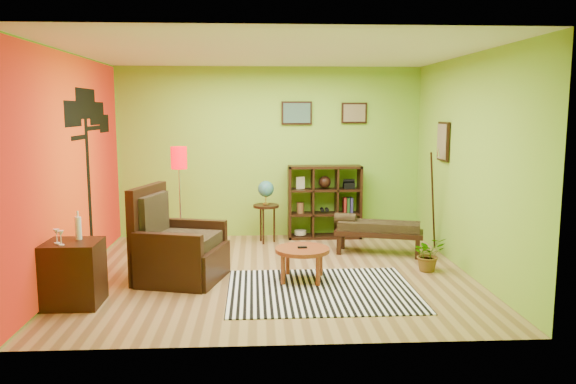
{
  "coord_description": "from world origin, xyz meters",
  "views": [
    {
      "loc": [
        -0.21,
        -7.03,
        2.09
      ],
      "look_at": [
        0.19,
        0.11,
        1.05
      ],
      "focal_mm": 35.0,
      "sensor_mm": 36.0,
      "label": 1
    }
  ],
  "objects": [
    {
      "name": "floor_lamp",
      "position": [
        -1.34,
        1.16,
        1.27
      ],
      "size": [
        0.24,
        0.24,
        1.57
      ],
      "color": "silver",
      "rests_on": "ground"
    },
    {
      "name": "potted_plant",
      "position": [
        2.03,
        0.01,
        0.18
      ],
      "size": [
        0.5,
        0.54,
        0.36
      ],
      "primitive_type": "imported",
      "rotation": [
        0.0,
        0.0,
        0.23
      ],
      "color": "#26661E",
      "rests_on": "ground"
    },
    {
      "name": "armchair",
      "position": [
        -1.22,
        -0.19,
        0.36
      ],
      "size": [
        1.17,
        1.17,
        1.17
      ],
      "color": "black",
      "rests_on": "ground"
    },
    {
      "name": "bench",
      "position": [
        1.54,
        0.94,
        0.38
      ],
      "size": [
        1.34,
        0.8,
        0.59
      ],
      "color": "black",
      "rests_on": "ground"
    },
    {
      "name": "globe_table",
      "position": [
        -0.07,
        1.74,
        0.75
      ],
      "size": [
        0.41,
        0.41,
        0.99
      ],
      "color": "black",
      "rests_on": "ground"
    },
    {
      "name": "room_shell",
      "position": [
        -0.09,
        0.01,
        1.8
      ],
      "size": [
        5.04,
        4.54,
        2.82
      ],
      "color": "#88C434",
      "rests_on": "ground"
    },
    {
      "name": "zebra_rug",
      "position": [
        0.54,
        -0.74,
        0.01
      ],
      "size": [
        2.2,
        1.75,
        0.01
      ],
      "primitive_type": "cube",
      "rotation": [
        0.0,
        0.0,
        0.01
      ],
      "color": "white",
      "rests_on": "ground"
    },
    {
      "name": "cube_shelf",
      "position": [
        0.91,
        2.03,
        0.6
      ],
      "size": [
        1.2,
        0.35,
        1.2
      ],
      "color": "black",
      "rests_on": "ground"
    },
    {
      "name": "side_cabinet",
      "position": [
        -2.2,
        -1.06,
        0.35
      ],
      "size": [
        0.59,
        0.54,
        1.02
      ],
      "color": "black",
      "rests_on": "ground"
    },
    {
      "name": "coffee_table",
      "position": [
        0.34,
        -0.32,
        0.36
      ],
      "size": [
        0.67,
        0.67,
        0.43
      ],
      "color": "maroon",
      "rests_on": "ground"
    },
    {
      "name": "ground",
      "position": [
        0.0,
        0.0,
        0.0
      ],
      "size": [
        5.0,
        5.0,
        0.0
      ],
      "primitive_type": "plane",
      "color": "#A6804F",
      "rests_on": "ground"
    }
  ]
}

